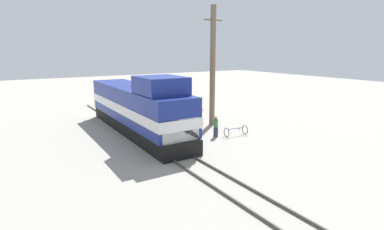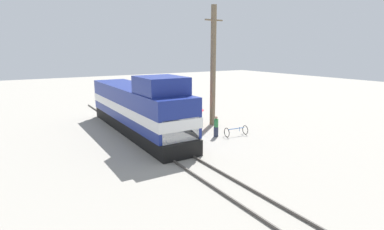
{
  "view_description": "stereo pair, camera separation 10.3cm",
  "coord_description": "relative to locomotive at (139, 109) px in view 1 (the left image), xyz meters",
  "views": [
    {
      "loc": [
        -8.8,
        -19.35,
        6.67
      ],
      "look_at": [
        1.2,
        -3.19,
        2.54
      ],
      "focal_mm": 28.0,
      "sensor_mm": 36.0,
      "label": 1
    },
    {
      "loc": [
        -8.72,
        -19.4,
        6.67
      ],
      "look_at": [
        1.2,
        -3.19,
        2.54
      ],
      "focal_mm": 28.0,
      "sensor_mm": 36.0,
      "label": 2
    }
  ],
  "objects": [
    {
      "name": "shrub_cluster",
      "position": [
        4.76,
        -0.34,
        -1.46
      ],
      "size": [
        1.18,
        1.18,
        1.18
      ],
      "primitive_type": "sphere",
      "color": "#2D722D",
      "rests_on": "ground_plane"
    },
    {
      "name": "ground_plane",
      "position": [
        0.0,
        -3.08,
        -2.05
      ],
      "size": [
        120.0,
        120.0,
        0.0
      ],
      "primitive_type": "plane",
      "color": "gray"
    },
    {
      "name": "bicycle",
      "position": [
        6.23,
        -4.76,
        -1.67
      ],
      "size": [
        1.87,
        0.91,
        0.75
      ],
      "rotation": [
        0.0,
        0.0,
        1.48
      ],
      "color": "black",
      "rests_on": "ground_plane"
    },
    {
      "name": "rail_near",
      "position": [
        -0.72,
        -3.08,
        -1.98
      ],
      "size": [
        0.08,
        36.26,
        0.15
      ],
      "primitive_type": "cube",
      "color": "#4C4742",
      "rests_on": "ground_plane"
    },
    {
      "name": "billboard_sign",
      "position": [
        4.63,
        2.6,
        0.8
      ],
      "size": [
        1.96,
        0.12,
        3.78
      ],
      "color": "#595959",
      "rests_on": "ground_plane"
    },
    {
      "name": "utility_pole",
      "position": [
        6.76,
        -0.73,
        3.2
      ],
      "size": [
        1.8,
        0.49,
        10.43
      ],
      "color": "#726047",
      "rests_on": "ground_plane"
    },
    {
      "name": "vendor_umbrella",
      "position": [
        4.52,
        -0.45,
        -0.25
      ],
      "size": [
        2.52,
        2.52,
        2.08
      ],
      "color": "#4C4C4C",
      "rests_on": "ground_plane"
    },
    {
      "name": "rail_far",
      "position": [
        0.72,
        -3.08,
        -1.98
      ],
      "size": [
        0.08,
        36.26,
        0.15
      ],
      "primitive_type": "cube",
      "color": "#4C4742",
      "rests_on": "ground_plane"
    },
    {
      "name": "person_bystander",
      "position": [
        4.7,
        -4.15,
        -1.15
      ],
      "size": [
        0.34,
        0.34,
        1.67
      ],
      "color": "#2D3347",
      "rests_on": "ground_plane"
    },
    {
      "name": "locomotive",
      "position": [
        0.0,
        0.0,
        0.0
      ],
      "size": [
        3.1,
        15.5,
        4.94
      ],
      "color": "black",
      "rests_on": "ground_plane"
    }
  ]
}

